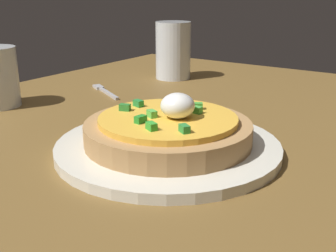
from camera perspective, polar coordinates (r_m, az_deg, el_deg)
The scene contains 5 objects.
dining_table at distance 53.99cm, azimuth -10.27°, elevation -4.03°, with size 125.53×73.63×3.09cm, color brown.
plate at distance 50.33cm, azimuth 0.00°, elevation -2.79°, with size 26.34×26.34×1.17cm, color silver.
pizza at distance 49.57cm, azimuth 0.04°, elevation -0.42°, with size 19.48×19.48×6.04cm.
cup_far at distance 89.69cm, azimuth 0.68°, elevation 9.67°, with size 7.24×7.24×11.61cm.
fork at distance 79.43cm, azimuth -8.54°, elevation 4.70°, with size 6.28×10.53×0.50cm.
Camera 1 is at (-35.11, -35.63, 21.85)cm, focal length 45.64 mm.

